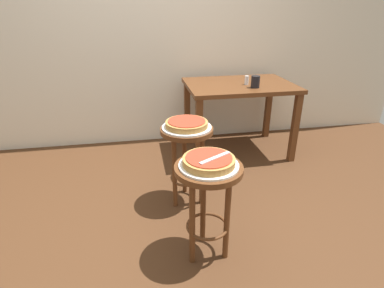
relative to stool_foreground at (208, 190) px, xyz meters
name	(u,v)px	position (x,y,z in m)	size (l,w,h in m)	color
ground_plane	(177,224)	(-0.15, 0.30, -0.47)	(6.00, 6.00, 0.00)	#4C2D19
back_wall	(151,0)	(-0.15, 1.95, 1.03)	(6.00, 0.10, 3.00)	silver
stool_foreground	(208,190)	(0.00, 0.00, 0.00)	(0.39, 0.39, 0.63)	#5B3319
serving_plate_foreground	(209,165)	(0.00, 0.00, 0.17)	(0.34, 0.34, 0.01)	white
pizza_foreground	(209,161)	(0.00, 0.00, 0.19)	(0.30, 0.30, 0.05)	#B78442
stool_middle	(187,148)	(-0.02, 0.60, 0.00)	(0.39, 0.39, 0.63)	#5B3319
serving_plate_middle	(187,127)	(-0.02, 0.60, 0.17)	(0.37, 0.37, 0.01)	silver
pizza_middle	(187,124)	(-0.02, 0.60, 0.19)	(0.31, 0.31, 0.05)	#B78442
dining_table	(239,94)	(0.66, 1.42, 0.16)	(1.06, 0.75, 0.74)	#5B3319
cup_near_edge	(255,82)	(0.74, 1.24, 0.33)	(0.08, 0.08, 0.11)	black
condiment_shaker	(247,80)	(0.70, 1.37, 0.31)	(0.04, 0.04, 0.09)	white
pizza_server_knife	(215,158)	(0.03, -0.02, 0.22)	(0.22, 0.02, 0.01)	silver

